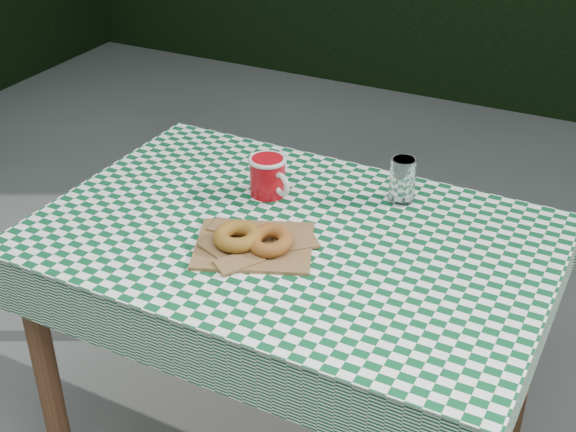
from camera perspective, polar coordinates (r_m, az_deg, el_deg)
The scene contains 7 objects.
table at distance 2.04m, azimuth 0.23°, elevation -10.33°, with size 1.19×0.79×0.75m, color brown.
tablecloth at distance 1.82m, azimuth 0.25°, elevation -1.28°, with size 1.21×0.81×0.01m, color #0B4623.
paper_bag at distance 1.76m, azimuth -2.53°, elevation -2.13°, with size 0.26×0.21×0.01m, color olive.
bagel_front at distance 1.74m, azimuth -3.76°, elevation -1.51°, with size 0.11×0.11×0.04m, color olive.
bagel_back at distance 1.73m, azimuth -1.35°, elevation -1.81°, with size 0.11×0.11×0.03m, color #955D1E.
coffee_mug at distance 1.95m, azimuth -1.52°, elevation 2.96°, with size 0.18×0.18×0.10m, color #A70A12, non-canonical shape.
drinking_glass at distance 1.94m, azimuth 8.44°, elevation 2.64°, with size 0.06×0.06×0.12m, color white.
Camera 1 is at (0.66, -1.36, 1.71)m, focal length 48.11 mm.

